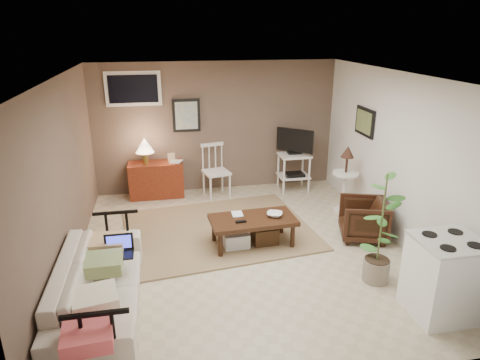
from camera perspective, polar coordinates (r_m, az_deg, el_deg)
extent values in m
plane|color=#C1B293|center=(6.13, 0.29, -9.20)|extent=(5.00, 5.00, 0.00)
cube|color=black|center=(7.90, -7.16, 8.54)|extent=(0.50, 0.03, 0.60)
cube|color=black|center=(7.25, 16.31, 7.46)|extent=(0.03, 0.60, 0.45)
cube|color=silver|center=(7.81, -14.05, 11.71)|extent=(0.96, 0.03, 0.60)
cube|color=#957457|center=(6.64, -2.87, -6.68)|extent=(3.00, 2.52, 0.03)
cube|color=#33160D|center=(6.06, 1.72, -5.34)|extent=(1.23, 0.69, 0.06)
cylinder|color=#33160D|center=(5.84, -2.63, -8.66)|extent=(0.06, 0.06, 0.38)
cylinder|color=#33160D|center=(6.11, 7.02, -7.46)|extent=(0.06, 0.06, 0.38)
cylinder|color=#33160D|center=(6.24, -3.50, -6.71)|extent=(0.06, 0.06, 0.38)
cylinder|color=#33160D|center=(6.49, 5.57, -5.68)|extent=(0.06, 0.06, 0.38)
cube|color=black|center=(5.91, 0.12, -5.55)|extent=(0.15, 0.06, 0.02)
cube|color=#422E17|center=(6.22, 3.30, -7.33)|extent=(0.37, 0.32, 0.26)
cube|color=silver|center=(6.13, -0.58, -7.95)|extent=(0.37, 0.32, 0.22)
imported|color=beige|center=(4.99, -18.42, -12.13)|extent=(0.63, 2.15, 0.84)
cube|color=black|center=(5.19, -15.82, -9.64)|extent=(0.33, 0.23, 0.02)
cube|color=black|center=(5.24, -15.84, -7.93)|extent=(0.33, 0.02, 0.21)
cube|color=#323CE2|center=(5.24, -15.85, -7.98)|extent=(0.28, 0.00, 0.17)
cube|color=maroon|center=(7.99, -11.08, 0.06)|extent=(0.97, 0.43, 0.65)
cylinder|color=olive|center=(7.82, -12.47, 2.86)|extent=(0.11, 0.11, 0.22)
cone|color=#FFDBB7|center=(7.76, -12.60, 4.54)|extent=(0.32, 0.32, 0.26)
cube|color=tan|center=(7.89, -9.15, 2.98)|extent=(0.13, 0.02, 0.16)
cube|color=silver|center=(7.83, -3.16, 1.03)|extent=(0.52, 0.52, 0.04)
cylinder|color=silver|center=(7.69, -3.92, -1.24)|extent=(0.04, 0.04, 0.44)
cylinder|color=silver|center=(7.81, -1.36, -0.84)|extent=(0.04, 0.04, 0.44)
cylinder|color=silver|center=(8.02, -4.86, -0.37)|extent=(0.04, 0.04, 0.44)
cylinder|color=silver|center=(8.14, -2.38, 0.00)|extent=(0.04, 0.04, 0.44)
cube|color=silver|center=(7.87, -3.75, 4.75)|extent=(0.43, 0.14, 0.06)
cube|color=silver|center=(8.10, 7.24, 3.31)|extent=(0.56, 0.46, 0.04)
cube|color=silver|center=(8.22, 7.12, 0.58)|extent=(0.56, 0.46, 0.03)
cylinder|color=silver|center=(7.95, 5.88, 0.51)|extent=(0.04, 0.04, 0.72)
cylinder|color=silver|center=(8.10, 9.21, 0.72)|extent=(0.04, 0.04, 0.72)
cylinder|color=silver|center=(8.31, 5.12, 1.38)|extent=(0.04, 0.04, 0.72)
cylinder|color=silver|center=(8.45, 8.33, 1.57)|extent=(0.04, 0.04, 0.72)
cube|color=black|center=(8.08, 7.26, 3.66)|extent=(0.26, 0.14, 0.03)
cube|color=black|center=(8.02, 7.33, 5.27)|extent=(0.58, 0.50, 0.43)
cube|color=tan|center=(8.02, 7.33, 5.27)|extent=(0.48, 0.40, 0.35)
cube|color=black|center=(8.17, 7.23, 0.60)|extent=(0.36, 0.26, 0.10)
cylinder|color=silver|center=(7.52, 13.52, -3.92)|extent=(0.30, 0.30, 0.03)
cylinder|color=silver|center=(7.40, 13.72, -1.59)|extent=(0.06, 0.06, 0.64)
cylinder|color=silver|center=(7.29, 13.93, 0.85)|extent=(0.43, 0.43, 0.03)
cylinder|color=black|center=(7.24, 14.03, 2.05)|extent=(0.04, 0.04, 0.28)
cone|color=#382117|center=(7.18, 14.17, 3.68)|extent=(0.21, 0.21, 0.19)
imported|color=black|center=(6.55, 16.13, -4.81)|extent=(0.77, 0.79, 0.66)
cylinder|color=gray|center=(5.64, 17.66, -11.36)|extent=(0.32, 0.32, 0.28)
cylinder|color=#4C602D|center=(5.32, 18.43, -4.87)|extent=(0.02, 0.02, 1.11)
cube|color=white|center=(5.18, 25.61, -11.76)|extent=(0.67, 0.62, 0.86)
cube|color=silver|center=(4.97, 26.37, -7.33)|extent=(0.69, 0.64, 0.03)
cylinder|color=black|center=(4.77, 25.99, -8.17)|extent=(0.15, 0.15, 0.01)
cylinder|color=black|center=(4.95, 28.88, -7.64)|extent=(0.15, 0.15, 0.01)
cylinder|color=black|center=(4.99, 23.95, -6.62)|extent=(0.15, 0.15, 0.01)
cylinder|color=black|center=(5.16, 26.79, -6.18)|extent=(0.15, 0.15, 0.01)
imported|color=#33160D|center=(6.08, 4.66, -3.88)|extent=(0.22, 0.13, 0.22)
imported|color=#33160D|center=(6.10, -1.08, -3.79)|extent=(0.15, 0.02, 0.21)
imported|color=#33160D|center=(7.84, -9.16, 3.25)|extent=(0.18, 0.09, 0.25)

